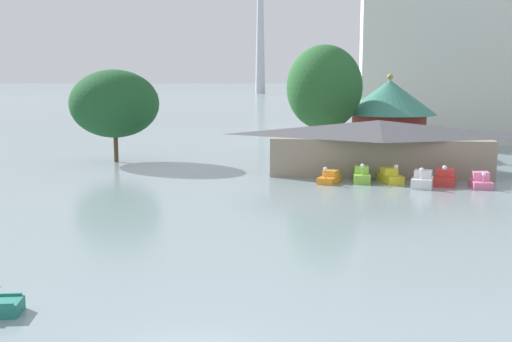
% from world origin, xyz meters
% --- Properties ---
extents(pedal_boat_orange, '(2.19, 3.08, 1.53)m').
position_xyz_m(pedal_boat_orange, '(3.55, 35.68, 0.44)').
color(pedal_boat_orange, orange).
rests_on(pedal_boat_orange, ground).
extents(pedal_boat_lime, '(1.48, 2.83, 1.79)m').
position_xyz_m(pedal_boat_lime, '(6.30, 36.43, 0.57)').
color(pedal_boat_lime, '#8CCC3F').
rests_on(pedal_boat_lime, ground).
extents(pedal_boat_yellow, '(2.27, 3.12, 1.73)m').
position_xyz_m(pedal_boat_yellow, '(8.77, 36.60, 0.51)').
color(pedal_boat_yellow, yellow).
rests_on(pedal_boat_yellow, ground).
extents(pedal_boat_white, '(2.18, 2.98, 1.80)m').
position_xyz_m(pedal_boat_white, '(11.28, 34.51, 0.57)').
color(pedal_boat_white, white).
rests_on(pedal_boat_white, ground).
extents(pedal_boat_red, '(2.18, 2.69, 1.84)m').
position_xyz_m(pedal_boat_red, '(13.27, 35.68, 0.57)').
color(pedal_boat_red, red).
rests_on(pedal_boat_red, ground).
extents(pedal_boat_pink, '(1.59, 2.73, 1.42)m').
position_xyz_m(pedal_boat_pink, '(16.07, 35.12, 0.50)').
color(pedal_boat_pink, pink).
rests_on(pedal_boat_pink, ground).
extents(boathouse, '(21.52, 8.87, 5.07)m').
position_xyz_m(boathouse, '(8.00, 41.76, 2.66)').
color(boathouse, gray).
rests_on(boathouse, ground).
extents(green_roof_pavilion, '(10.91, 10.91, 9.51)m').
position_xyz_m(green_roof_pavilion, '(9.89, 55.82, 4.95)').
color(green_roof_pavilion, '#993328').
rests_on(green_roof_pavilion, ground).
extents(shoreline_tree_tall_left, '(9.52, 9.52, 9.92)m').
position_xyz_m(shoreline_tree_tall_left, '(-19.73, 46.06, 6.28)').
color(shoreline_tree_tall_left, brown).
rests_on(shoreline_tree_tall_left, ground).
extents(shoreline_tree_mid, '(8.42, 8.42, 12.67)m').
position_xyz_m(shoreline_tree_mid, '(2.47, 51.77, 7.96)').
color(shoreline_tree_mid, brown).
rests_on(shoreline_tree_mid, ground).
extents(background_building_block, '(33.65, 16.76, 22.36)m').
position_xyz_m(background_building_block, '(23.50, 76.24, 11.20)').
color(background_building_block, silver).
rests_on(background_building_block, ground).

